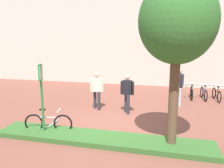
# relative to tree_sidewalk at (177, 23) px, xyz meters

# --- Properties ---
(ground_plane) EXTENTS (60.00, 60.00, 0.00)m
(ground_plane) POSITION_rel_tree_sidewalk_xyz_m (-2.32, 1.71, -3.63)
(ground_plane) COLOR brown
(building_facade) EXTENTS (28.00, 1.20, 10.00)m
(building_facade) POSITION_rel_tree_sidewalk_xyz_m (-2.32, 10.06, 1.37)
(building_facade) COLOR beige
(building_facade) RESTS_ON ground
(planter_strip) EXTENTS (7.00, 1.10, 0.16)m
(planter_strip) POSITION_rel_tree_sidewalk_xyz_m (-2.18, -0.10, -3.55)
(planter_strip) COLOR #336028
(planter_strip) RESTS_ON ground
(tree_sidewalk) EXTENTS (2.13, 2.13, 4.85)m
(tree_sidewalk) POSITION_rel_tree_sidewalk_xyz_m (0.00, 0.00, 0.00)
(tree_sidewalk) COLOR brown
(tree_sidewalk) RESTS_ON ground
(parking_sign_post) EXTENTS (0.10, 0.36, 2.43)m
(parking_sign_post) POSITION_rel_tree_sidewalk_xyz_m (-4.19, -0.10, -2.04)
(parking_sign_post) COLOR #2D7238
(parking_sign_post) RESTS_ON ground
(bike_at_sign) EXTENTS (1.66, 0.48, 0.86)m
(bike_at_sign) POSITION_rel_tree_sidewalk_xyz_m (-4.14, 0.13, -3.28)
(bike_at_sign) COLOR black
(bike_at_sign) RESTS_ON ground
(bike_rack_cluster) EXTENTS (3.21, 1.73, 0.83)m
(bike_rack_cluster) POSITION_rel_tree_sidewalk_xyz_m (2.37, 6.27, -3.28)
(bike_rack_cluster) COLOR #99999E
(bike_rack_cluster) RESTS_ON ground
(bollard_steel) EXTENTS (0.16, 0.16, 0.90)m
(bollard_steel) POSITION_rel_tree_sidewalk_xyz_m (0.41, 4.56, -3.18)
(bollard_steel) COLOR #ADADB2
(bollard_steel) RESTS_ON ground
(person_suited_navy) EXTENTS (0.61, 0.43, 1.72)m
(person_suited_navy) POSITION_rel_tree_sidewalk_xyz_m (-1.88, 2.93, -2.65)
(person_suited_navy) COLOR #2D2D38
(person_suited_navy) RESTS_ON ground
(person_shirt_blue) EXTENTS (0.58, 0.36, 1.72)m
(person_shirt_blue) POSITION_rel_tree_sidewalk_xyz_m (-3.35, 3.18, -2.65)
(person_shirt_blue) COLOR #2D2D38
(person_shirt_blue) RESTS_ON ground
(person_suited_dark) EXTENTS (0.40, 0.55, 1.72)m
(person_suited_dark) POSITION_rel_tree_sidewalk_xyz_m (0.41, 5.53, -2.65)
(person_suited_dark) COLOR black
(person_suited_dark) RESTS_ON ground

